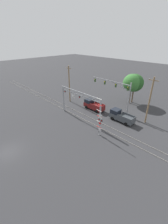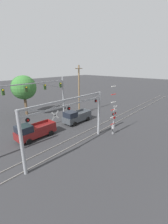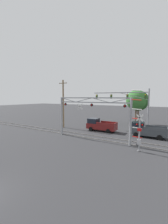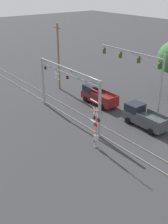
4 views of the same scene
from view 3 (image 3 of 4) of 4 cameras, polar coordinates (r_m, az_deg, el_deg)
The scene contains 10 objects.
rail_track_near at distance 21.65m, azimuth 3.27°, elevation -10.00°, with size 80.00×0.08×0.10m, color gray.
rail_track_far at distance 22.88m, azimuth 4.98°, elevation -9.16°, with size 80.00×0.08×0.10m, color gray.
crossing_gantry at distance 20.71m, azimuth 2.93°, elevation -0.08°, with size 10.94×0.30×5.87m.
crossing_signal_mast at distance 17.31m, azimuth 20.14°, elevation -6.94°, with size 1.42×0.35×6.69m.
traffic_signal_span at distance 26.95m, azimuth 17.98°, elevation 3.65°, with size 9.99×0.39×7.30m.
pickup_truck_lead at distance 26.46m, azimuth 6.15°, elevation -5.04°, with size 5.17×2.17×2.14m.
pickup_truck_following at distance 24.19m, azimuth 22.66°, elevation -6.44°, with size 5.08×2.17×2.14m.
utility_pole_left at distance 29.25m, azimuth -7.90°, elevation 3.32°, with size 1.80×0.28×9.17m.
background_tree_beyond_span at distance 34.45m, azimuth 20.05°, elevation 4.04°, with size 4.34×4.34×7.32m.
background_tree_far_left_verge at distance 33.62m, azimuth 19.31°, elevation 4.25°, with size 4.26×4.26×7.41m.
Camera 3 is at (9.77, -3.53, 5.87)m, focal length 24.00 mm.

